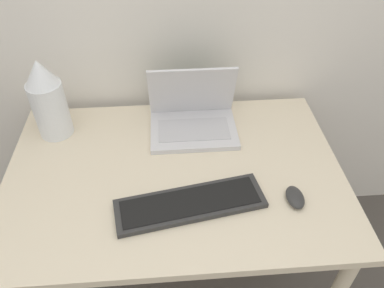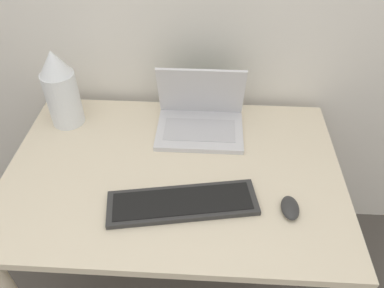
{
  "view_description": "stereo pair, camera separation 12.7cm",
  "coord_description": "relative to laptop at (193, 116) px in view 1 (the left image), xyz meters",
  "views": [
    {
      "loc": [
        -0.01,
        -0.52,
        1.7
      ],
      "look_at": [
        0.06,
        0.42,
        0.86
      ],
      "focal_mm": 35.0,
      "sensor_mm": 36.0,
      "label": 1
    },
    {
      "loc": [
        0.12,
        -0.52,
        1.7
      ],
      "look_at": [
        0.06,
        0.42,
        0.86
      ],
      "focal_mm": 35.0,
      "sensor_mm": 36.0,
      "label": 2
    }
  ],
  "objects": [
    {
      "name": "desk",
      "position": [
        -0.08,
        -0.24,
        -0.15
      ],
      "size": [
        1.18,
        0.8,
        0.76
      ],
      "color": "beige",
      "rests_on": "ground_plane"
    },
    {
      "name": "vase",
      "position": [
        -0.53,
        0.01,
        0.1
      ],
      "size": [
        0.13,
        0.13,
        0.32
      ],
      "color": "white",
      "rests_on": "desk"
    },
    {
      "name": "mouse",
      "position": [
        0.3,
        -0.4,
        -0.04
      ],
      "size": [
        0.06,
        0.1,
        0.03
      ],
      "color": "#2D2D2D",
      "rests_on": "desk"
    },
    {
      "name": "laptop",
      "position": [
        0.0,
        0.0,
        0.0
      ],
      "size": [
        0.33,
        0.25,
        0.25
      ],
      "color": "silver",
      "rests_on": "desk"
    },
    {
      "name": "keyboard",
      "position": [
        -0.04,
        -0.4,
        -0.04
      ],
      "size": [
        0.49,
        0.22,
        0.02
      ],
      "color": "#2D2D2D",
      "rests_on": "desk"
    }
  ]
}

